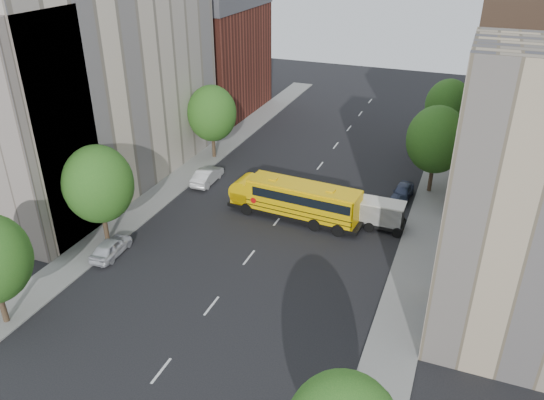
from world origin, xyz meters
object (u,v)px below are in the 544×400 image
Objects in this scene: school_bus at (294,198)px; parked_car_1 at (207,176)px; street_tree_1 at (98,184)px; parked_car_4 at (402,192)px; street_tree_2 at (212,113)px; parked_car_0 at (111,247)px; parked_car_5 at (421,141)px; street_tree_4 at (437,140)px; street_tree_5 at (448,105)px; safari_truck at (371,212)px.

school_bus reaches higher than parked_car_1.
parked_car_4 is (19.90, 15.70, -4.30)m from street_tree_1.
street_tree_2 is 19.86m from parked_car_0.
street_tree_1 reaches higher than street_tree_2.
street_tree_2 is 1.69× the size of parked_car_5.
parked_car_4 is (17.70, 3.41, -0.07)m from parked_car_1.
parked_car_4 is 0.84× the size of parked_car_5.
parked_car_1 is 0.96× the size of parked_car_5.
parked_car_4 is at bearing -141.45° from parked_car_0.
street_tree_4 is at bearing 51.94° from parked_car_4.
street_tree_2 is at bearing 90.00° from street_tree_1.
safari_truck is at bearing -100.49° from street_tree_5.
parked_car_0 is 35.31m from parked_car_5.
parked_car_4 is at bearing -98.34° from street_tree_5.
street_tree_2 is at bearing 177.63° from parked_car_4.
parked_car_0 is (-10.68, -10.26, -1.14)m from school_bus.
parked_car_1 is at bearing -138.19° from street_tree_5.
school_bus is (12.08, -9.11, -3.02)m from street_tree_2.
street_tree_5 is 37.75m from parked_car_0.
street_tree_1 reaches higher than parked_car_1.
street_tree_1 is at bearing -140.71° from street_tree_4.
school_bus is at bearing -140.29° from parked_car_0.
street_tree_2 reaches higher than parked_car_4.
safari_truck is 20.28m from parked_car_0.
parked_car_0 is 0.90× the size of parked_car_1.
school_bus reaches higher than parked_car_0.
street_tree_2 is 0.66× the size of school_bus.
street_tree_4 is 1.86× the size of parked_car_1.
street_tree_5 is 4.69m from parked_car_5.
safari_truck is at bearing -150.48° from parked_car_0.
street_tree_5 is at bearing 29.90° from parked_car_5.
parked_car_5 is (-2.20, -1.23, -3.95)m from street_tree_5.
street_tree_2 is 20.32m from safari_truck.
parked_car_1 is 1.14× the size of parked_car_4.
street_tree_1 is 2.01× the size of parked_car_0.
school_bus reaches higher than parked_car_5.
street_tree_2 is 1.96× the size of parked_car_0.
school_bus is 2.13× the size of safari_truck.
parked_car_5 is (1.53, 18.90, -0.48)m from safari_truck.
parked_car_5 is at bearing 73.06° from school_bus.
school_bus is 14.85m from parked_car_0.
street_tree_2 is (0.00, 18.00, -0.12)m from street_tree_1.
street_tree_2 is 1.03× the size of street_tree_5.
street_tree_5 reaches higher than safari_truck.
street_tree_4 is 21.06m from parked_car_1.
street_tree_2 is 22.00m from street_tree_4.
street_tree_1 is at bearing -126.25° from street_tree_5.
safari_truck is (-3.73, -8.14, -3.84)m from street_tree_4.
parked_car_4 is 13.07m from parked_car_5.
parked_car_5 reaches higher than parked_car_1.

